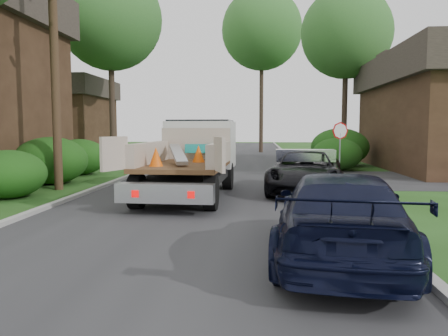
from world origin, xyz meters
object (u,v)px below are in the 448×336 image
tree_left_far (110,19)px  navy_suv (340,216)px  stop_sign (340,138)px  tree_right_far (346,33)px  house_left_far (57,117)px  flatbed_truck (195,153)px  black_pickup (306,172)px  tree_center_far (262,30)px  utility_pole (54,43)px

tree_left_far → navy_suv: (10.53, -19.77, -8.24)m
stop_sign → navy_suv: 12.01m
tree_right_far → navy_suv: size_ratio=2.26×
house_left_far → flatbed_truck: (13.02, -17.39, -1.69)m
tree_left_far → tree_right_far: tree_left_far is taller
tree_left_far → black_pickup: bearing=-48.2°
stop_sign → tree_left_far: (-12.70, 8.00, 7.20)m
tree_right_far → flatbed_truck: (-7.98, -15.39, -7.11)m
stop_sign → tree_left_far: 16.65m
tree_left_far → navy_suv: 23.87m
tree_left_far → tree_center_far: 16.22m
tree_center_far → black_pickup: (1.32, -25.08, -10.26)m
tree_left_far → utility_pole: bearing=-80.5°
black_pickup → tree_center_far: bearing=101.8°
stop_sign → flatbed_truck: (-5.68, -4.39, -0.41)m
utility_pole → house_left_far: (-8.02, 17.02, -2.12)m
utility_pole → black_pickup: 9.86m
navy_suv → house_left_far: bearing=-48.9°
tree_center_far → flatbed_truck: bearing=-95.6°
utility_pole → house_left_far: bearing=115.2°
flatbed_truck → navy_suv: (3.51, -7.38, -0.63)m
stop_sign → black_pickup: 4.62m
stop_sign → tree_right_far: size_ratio=0.22×
tree_center_far → black_pickup: size_ratio=2.82×
stop_sign → navy_suv: stop_sign is taller
tree_right_far → navy_suv: 24.46m
tree_right_far → tree_center_far: 11.68m
navy_suv → stop_sign: bearing=-93.1°
stop_sign → navy_suv: size_ratio=0.49×
house_left_far → navy_suv: 29.87m
house_left_far → tree_right_far: tree_right_far is taller
utility_pole → tree_left_far: bearing=99.5°
tree_right_far → stop_sign: bearing=-101.8°
black_pickup → navy_suv: navy_suv is taller
stop_sign → flatbed_truck: size_ratio=0.37×
tree_center_far → flatbed_truck: 27.26m
tree_center_far → navy_suv: (1.03, -32.77, -10.24)m
flatbed_truck → black_pickup: (3.79, 0.31, -0.65)m
house_left_far → black_pickup: house_left_far is taller
house_left_far → tree_left_far: bearing=-39.8°
flatbed_truck → utility_pole: bearing=178.2°
stop_sign → house_left_far: house_left_far is taller
flatbed_truck → tree_right_far: bearing=65.1°
tree_center_far → black_pickup: tree_center_far is taller
tree_center_far → navy_suv: tree_center_far is taller
utility_pole → navy_suv: 12.34m
house_left_far → navy_suv: (16.53, -24.77, -2.31)m
tree_left_far → tree_center_far: tree_center_far is taller
black_pickup → tree_right_far: bearing=83.3°
stop_sign → utility_pole: utility_pole is taller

